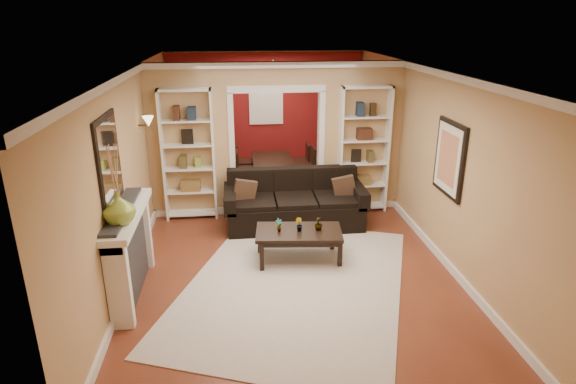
{
  "coord_description": "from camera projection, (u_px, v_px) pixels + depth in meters",
  "views": [
    {
      "loc": [
        -0.74,
        -7.15,
        3.39
      ],
      "look_at": [
        -0.02,
        -0.8,
        1.07
      ],
      "focal_mm": 30.0,
      "sensor_mm": 36.0,
      "label": 1
    }
  ],
  "objects": [
    {
      "name": "partition_wall",
      "position": [
        277.0,
        140.0,
        8.58
      ],
      "size": [
        4.5,
        0.15,
        2.7
      ],
      "primitive_type": "cube",
      "color": "tan",
      "rests_on": "floor"
    },
    {
      "name": "wall_right",
      "position": [
        423.0,
        154.0,
        7.69
      ],
      "size": [
        0.0,
        8.0,
        8.0
      ],
      "primitive_type": "plane",
      "rotation": [
        1.57,
        0.0,
        -1.57
      ],
      "color": "tan",
      "rests_on": "ground"
    },
    {
      "name": "ceiling",
      "position": [
        283.0,
        69.0,
        7.0
      ],
      "size": [
        8.0,
        8.0,
        0.0
      ],
      "primitive_type": "plane",
      "rotation": [
        3.14,
        0.0,
        0.0
      ],
      "color": "white",
      "rests_on": "ground"
    },
    {
      "name": "dining_chair_nw",
      "position": [
        249.0,
        170.0,
        9.93
      ],
      "size": [
        0.57,
        0.57,
        0.88
      ],
      "primitive_type": "cube",
      "rotation": [
        0.0,
        0.0,
        1.98
      ],
      "color": "black",
      "rests_on": "floor"
    },
    {
      "name": "pillow_left",
      "position": [
        245.0,
        193.0,
        8.04
      ],
      "size": [
        0.38,
        0.17,
        0.37
      ],
      "primitive_type": "cube",
      "rotation": [
        0.0,
        0.0,
        0.17
      ],
      "color": "#513622",
      "rests_on": "sofa"
    },
    {
      "name": "wall_sconce",
      "position": [
        145.0,
        123.0,
        7.58
      ],
      "size": [
        0.18,
        0.18,
        0.22
      ],
      "primitive_type": "cube",
      "color": "#FFE0A5",
      "rests_on": "wall_left"
    },
    {
      "name": "wall_left",
      "position": [
        135.0,
        162.0,
        7.22
      ],
      "size": [
        0.0,
        8.0,
        8.0
      ],
      "primitive_type": "plane",
      "rotation": [
        1.57,
        0.0,
        1.57
      ],
      "color": "tan",
      "rests_on": "ground"
    },
    {
      "name": "plant_center",
      "position": [
        299.0,
        225.0,
        6.98
      ],
      "size": [
        0.14,
        0.14,
        0.2
      ],
      "primitive_type": "imported",
      "rotation": [
        0.0,
        0.0,
        2.25
      ],
      "color": "#336626",
      "rests_on": "coffee_table"
    },
    {
      "name": "dining_table",
      "position": [
        274.0,
        172.0,
        10.32
      ],
      "size": [
        1.54,
        0.86,
        0.54
      ],
      "primitive_type": "imported",
      "rotation": [
        0.0,
        0.0,
        1.57
      ],
      "color": "black",
      "rests_on": "floor"
    },
    {
      "name": "dining_window",
      "position": [
        266.0,
        103.0,
        11.06
      ],
      "size": [
        0.78,
        0.03,
        0.98
      ],
      "primitive_type": "cube",
      "color": "#8CA5CC",
      "rests_on": "wall_back"
    },
    {
      "name": "mirror",
      "position": [
        109.0,
        161.0,
        5.67
      ],
      "size": [
        0.03,
        0.95,
        1.1
      ],
      "primitive_type": "cube",
      "color": "silver",
      "rests_on": "wall_left"
    },
    {
      "name": "chandelier",
      "position": [
        270.0,
        90.0,
        9.75
      ],
      "size": [
        0.5,
        0.5,
        0.3
      ],
      "primitive_type": "cube",
      "color": "#3D311B",
      "rests_on": "ceiling"
    },
    {
      "name": "dining_chair_se",
      "position": [
        298.0,
        161.0,
        10.61
      ],
      "size": [
        0.46,
        0.46,
        0.82
      ],
      "primitive_type": "cube",
      "rotation": [
        0.0,
        0.0,
        -1.71
      ],
      "color": "black",
      "rests_on": "floor"
    },
    {
      "name": "fireplace",
      "position": [
        132.0,
        253.0,
        6.1
      ],
      "size": [
        0.32,
        1.7,
        1.16
      ],
      "primitive_type": "cube",
      "color": "white",
      "rests_on": "floor"
    },
    {
      "name": "sofa",
      "position": [
        295.0,
        200.0,
        8.2
      ],
      "size": [
        2.39,
        1.03,
        0.93
      ],
      "primitive_type": "cube",
      "color": "black",
      "rests_on": "floor"
    },
    {
      "name": "vase",
      "position": [
        119.0,
        208.0,
        5.48
      ],
      "size": [
        0.49,
        0.49,
        0.39
      ],
      "primitive_type": "imported",
      "rotation": [
        0.0,
        0.0,
        0.4
      ],
      "color": "olive",
      "rests_on": "fireplace"
    },
    {
      "name": "area_rug",
      "position": [
        295.0,
        284.0,
        6.51
      ],
      "size": [
        3.96,
        4.61,
        0.01
      ],
      "primitive_type": "cube",
      "rotation": [
        0.0,
        0.0,
        -0.36
      ],
      "color": "beige",
      "rests_on": "floor"
    },
    {
      "name": "bookshelf_left",
      "position": [
        189.0,
        156.0,
        8.32
      ],
      "size": [
        0.9,
        0.3,
        2.3
      ],
      "primitive_type": "cube",
      "color": "white",
      "rests_on": "floor"
    },
    {
      "name": "wall_front",
      "position": [
        337.0,
        298.0,
        3.72
      ],
      "size": [
        8.0,
        0.0,
        8.0
      ],
      "primitive_type": "plane",
      "rotation": [
        -1.57,
        0.0,
        0.0
      ],
      "color": "tan",
      "rests_on": "ground"
    },
    {
      "name": "wall_back",
      "position": [
        266.0,
        111.0,
        11.19
      ],
      "size": [
        8.0,
        0.0,
        8.0
      ],
      "primitive_type": "plane",
      "rotation": [
        1.57,
        0.0,
        0.0
      ],
      "color": "tan",
      "rests_on": "ground"
    },
    {
      "name": "dining_chair_sw",
      "position": [
        248.0,
        162.0,
        10.49
      ],
      "size": [
        0.56,
        0.56,
        0.86
      ],
      "primitive_type": "cube",
      "rotation": [
        0.0,
        0.0,
        2.0
      ],
      "color": "black",
      "rests_on": "floor"
    },
    {
      "name": "plant_left",
      "position": [
        279.0,
        225.0,
        6.95
      ],
      "size": [
        0.13,
        0.12,
        0.21
      ],
      "primitive_type": "imported",
      "rotation": [
        0.0,
        0.0,
        0.56
      ],
      "color": "#336626",
      "rests_on": "coffee_table"
    },
    {
      "name": "dining_chair_ne",
      "position": [
        302.0,
        167.0,
        10.03
      ],
      "size": [
        0.57,
        0.57,
        0.92
      ],
      "primitive_type": "cube",
      "rotation": [
        0.0,
        0.0,
        -1.88
      ],
      "color": "black",
      "rests_on": "floor"
    },
    {
      "name": "bookshelf_right",
      "position": [
        363.0,
        150.0,
        8.65
      ],
      "size": [
        0.9,
        0.3,
        2.3
      ],
      "primitive_type": "cube",
      "color": "white",
      "rests_on": "floor"
    },
    {
      "name": "coffee_table",
      "position": [
        299.0,
        245.0,
        7.09
      ],
      "size": [
        1.3,
        0.79,
        0.47
      ],
      "primitive_type": "cube",
      "rotation": [
        0.0,
        0.0,
        -0.1
      ],
      "color": "black",
      "rests_on": "floor"
    },
    {
      "name": "red_back_panel",
      "position": [
        266.0,
        113.0,
        11.18
      ],
      "size": [
        4.44,
        0.04,
        2.64
      ],
      "primitive_type": "cube",
      "color": "maroon",
      "rests_on": "floor"
    },
    {
      "name": "plant_right",
      "position": [
        319.0,
        223.0,
        7.01
      ],
      "size": [
        0.16,
        0.16,
        0.21
      ],
      "primitive_type": "imported",
      "rotation": [
        0.0,
        0.0,
        4.01
      ],
      "color": "#336626",
      "rests_on": "coffee_table"
    },
    {
      "name": "pillow_right",
      "position": [
        344.0,
        189.0,
        8.21
      ],
      "size": [
        0.38,
        0.13,
        0.37
      ],
      "primitive_type": "cube",
      "rotation": [
        0.0,
        0.0,
        -0.07
      ],
      "color": "#513622",
      "rests_on": "sofa"
    },
    {
      "name": "floor",
      "position": [
        284.0,
        237.0,
        7.92
      ],
      "size": [
        8.0,
        8.0,
        0.0
      ],
      "primitive_type": "plane",
      "color": "brown",
      "rests_on": "ground"
    },
    {
      "name": "framed_art",
      "position": [
        449.0,
        159.0,
        6.69
      ],
      "size": [
        0.04,
        0.85,
        1.05
      ],
      "primitive_type": "cube",
      "color": "black",
      "rests_on": "wall_right"
    }
  ]
}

